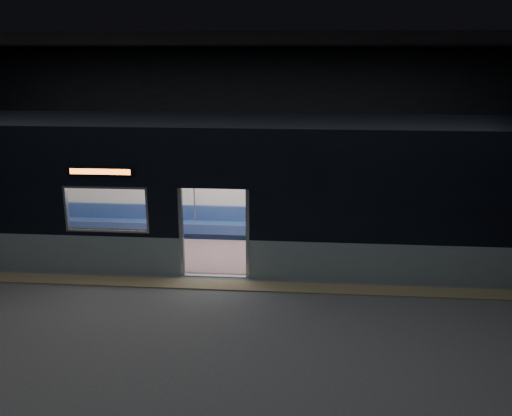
# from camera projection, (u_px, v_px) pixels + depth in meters

# --- Properties ---
(station_floor) EXTENTS (24.00, 14.00, 0.01)m
(station_floor) POSITION_uv_depth(u_px,v_px,m) (208.00, 297.00, 11.22)
(station_floor) COLOR #47494C
(station_floor) RESTS_ON ground
(station_envelope) EXTENTS (24.00, 14.00, 5.00)m
(station_envelope) POSITION_uv_depth(u_px,v_px,m) (203.00, 119.00, 10.19)
(station_envelope) COLOR black
(station_envelope) RESTS_ON station_floor
(tactile_strip) EXTENTS (22.80, 0.50, 0.03)m
(tactile_strip) POSITION_uv_depth(u_px,v_px,m) (212.00, 285.00, 11.74)
(tactile_strip) COLOR #8C7F59
(tactile_strip) RESTS_ON station_floor
(metro_car) EXTENTS (18.00, 3.04, 3.35)m
(metro_car) POSITION_uv_depth(u_px,v_px,m) (223.00, 181.00, 13.13)
(metro_car) COLOR #889AA2
(metro_car) RESTS_ON station_floor
(passenger) EXTENTS (0.38, 0.66, 1.33)m
(passenger) POSITION_uv_depth(u_px,v_px,m) (296.00, 213.00, 14.25)
(passenger) COLOR black
(passenger) RESTS_ON metro_car
(handbag) EXTENTS (0.33, 0.30, 0.14)m
(handbag) POSITION_uv_depth(u_px,v_px,m) (295.00, 220.00, 14.08)
(handbag) COLOR black
(handbag) RESTS_ON passenger
(transit_map) EXTENTS (1.08, 0.03, 0.70)m
(transit_map) POSITION_uv_depth(u_px,v_px,m) (386.00, 186.00, 14.15)
(transit_map) COLOR white
(transit_map) RESTS_ON metro_car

